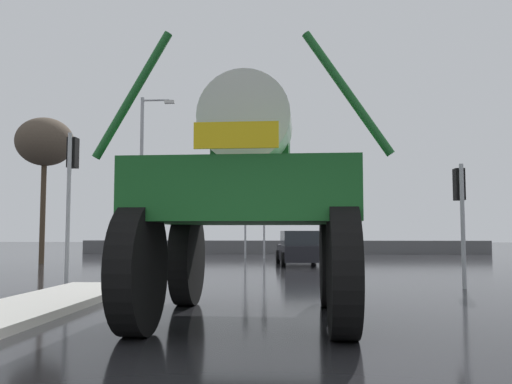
{
  "coord_description": "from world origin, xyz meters",
  "views": [
    {
      "loc": [
        0.46,
        -4.56,
        1.43
      ],
      "look_at": [
        -0.2,
        6.08,
        2.24
      ],
      "focal_mm": 38.03,
      "sensor_mm": 36.0,
      "label": 1
    }
  ],
  "objects_px": {
    "sedan_ahead": "(299,249)",
    "traffic_signal_far_left": "(246,207)",
    "traffic_signal_near_left": "(71,174)",
    "streetlight_far_left": "(144,170)",
    "traffic_signal_near_right": "(460,198)",
    "bare_tree_left": "(45,143)",
    "traffic_signal_far_right": "(264,208)",
    "oversize_sprayer": "(250,199)"
  },
  "relations": [
    {
      "from": "traffic_signal_near_left",
      "to": "traffic_signal_near_right",
      "type": "distance_m",
      "value": 10.47
    },
    {
      "from": "bare_tree_left",
      "to": "traffic_signal_near_left",
      "type": "bearing_deg",
      "value": -61.49
    },
    {
      "from": "traffic_signal_near_right",
      "to": "traffic_signal_far_right",
      "type": "height_order",
      "value": "traffic_signal_far_right"
    },
    {
      "from": "traffic_signal_near_left",
      "to": "traffic_signal_far_left",
      "type": "distance_m",
      "value": 16.52
    },
    {
      "from": "traffic_signal_far_left",
      "to": "bare_tree_left",
      "type": "distance_m",
      "value": 11.17
    },
    {
      "from": "oversize_sprayer",
      "to": "streetlight_far_left",
      "type": "height_order",
      "value": "streetlight_far_left"
    },
    {
      "from": "traffic_signal_far_right",
      "to": "streetlight_far_left",
      "type": "relative_size",
      "value": 0.46
    },
    {
      "from": "traffic_signal_near_right",
      "to": "traffic_signal_far_left",
      "type": "distance_m",
      "value": 17.57
    },
    {
      "from": "oversize_sprayer",
      "to": "sedan_ahead",
      "type": "height_order",
      "value": "oversize_sprayer"
    },
    {
      "from": "traffic_signal_far_right",
      "to": "streetlight_far_left",
      "type": "height_order",
      "value": "streetlight_far_left"
    },
    {
      "from": "traffic_signal_near_right",
      "to": "bare_tree_left",
      "type": "xyz_separation_m",
      "value": [
        -15.97,
        10.15,
        3.31
      ]
    },
    {
      "from": "sedan_ahead",
      "to": "traffic_signal_near_right",
      "type": "xyz_separation_m",
      "value": [
        4.02,
        -10.28,
        1.63
      ]
    },
    {
      "from": "traffic_signal_far_left",
      "to": "streetlight_far_left",
      "type": "relative_size",
      "value": 0.47
    },
    {
      "from": "traffic_signal_near_left",
      "to": "bare_tree_left",
      "type": "relative_size",
      "value": 0.61
    },
    {
      "from": "bare_tree_left",
      "to": "traffic_signal_far_left",
      "type": "bearing_deg",
      "value": 33.55
    },
    {
      "from": "sedan_ahead",
      "to": "streetlight_far_left",
      "type": "distance_m",
      "value": 9.19
    },
    {
      "from": "oversize_sprayer",
      "to": "traffic_signal_near_left",
      "type": "bearing_deg",
      "value": 46.19
    },
    {
      "from": "traffic_signal_near_left",
      "to": "streetlight_far_left",
      "type": "bearing_deg",
      "value": 96.63
    },
    {
      "from": "oversize_sprayer",
      "to": "traffic_signal_near_right",
      "type": "relative_size",
      "value": 1.61
    },
    {
      "from": "oversize_sprayer",
      "to": "traffic_signal_near_left",
      "type": "distance_m",
      "value": 7.61
    },
    {
      "from": "traffic_signal_near_right",
      "to": "bare_tree_left",
      "type": "relative_size",
      "value": 0.47
    },
    {
      "from": "sedan_ahead",
      "to": "bare_tree_left",
      "type": "distance_m",
      "value": 12.93
    },
    {
      "from": "traffic_signal_far_left",
      "to": "streetlight_far_left",
      "type": "height_order",
      "value": "streetlight_far_left"
    },
    {
      "from": "traffic_signal_far_left",
      "to": "streetlight_far_left",
      "type": "xyz_separation_m",
      "value": [
        -4.99,
        -3.34,
        1.77
      ]
    },
    {
      "from": "sedan_ahead",
      "to": "traffic_signal_far_left",
      "type": "xyz_separation_m",
      "value": [
        -2.92,
        5.84,
        2.18
      ]
    },
    {
      "from": "traffic_signal_near_left",
      "to": "streetlight_far_left",
      "type": "distance_m",
      "value": 12.99
    },
    {
      "from": "sedan_ahead",
      "to": "traffic_signal_far_right",
      "type": "bearing_deg",
      "value": 11.71
    },
    {
      "from": "sedan_ahead",
      "to": "traffic_signal_far_left",
      "type": "distance_m",
      "value": 6.89
    },
    {
      "from": "traffic_signal_far_left",
      "to": "streetlight_far_left",
      "type": "distance_m",
      "value": 6.26
    },
    {
      "from": "traffic_signal_near_right",
      "to": "streetlight_far_left",
      "type": "bearing_deg",
      "value": 133.02
    },
    {
      "from": "sedan_ahead",
      "to": "bare_tree_left",
      "type": "bearing_deg",
      "value": 84.7
    },
    {
      "from": "traffic_signal_near_left",
      "to": "traffic_signal_near_right",
      "type": "bearing_deg",
      "value": 0.08
    },
    {
      "from": "traffic_signal_near_right",
      "to": "traffic_signal_far_right",
      "type": "xyz_separation_m",
      "value": [
        -5.89,
        16.13,
        0.48
      ]
    },
    {
      "from": "traffic_signal_far_left",
      "to": "bare_tree_left",
      "type": "bearing_deg",
      "value": -146.45
    },
    {
      "from": "oversize_sprayer",
      "to": "traffic_signal_far_left",
      "type": "bearing_deg",
      "value": 6.2
    },
    {
      "from": "sedan_ahead",
      "to": "traffic_signal_near_left",
      "type": "relative_size",
      "value": 1.02
    },
    {
      "from": "streetlight_far_left",
      "to": "bare_tree_left",
      "type": "height_order",
      "value": "streetlight_far_left"
    },
    {
      "from": "traffic_signal_far_left",
      "to": "bare_tree_left",
      "type": "relative_size",
      "value": 0.58
    },
    {
      "from": "traffic_signal_near_right",
      "to": "traffic_signal_far_right",
      "type": "distance_m",
      "value": 17.18
    },
    {
      "from": "traffic_signal_near_left",
      "to": "traffic_signal_far_right",
      "type": "relative_size",
      "value": 1.08
    },
    {
      "from": "bare_tree_left",
      "to": "oversize_sprayer",
      "type": "bearing_deg",
      "value": -55.07
    },
    {
      "from": "traffic_signal_near_left",
      "to": "streetlight_far_left",
      "type": "relative_size",
      "value": 0.49
    }
  ]
}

